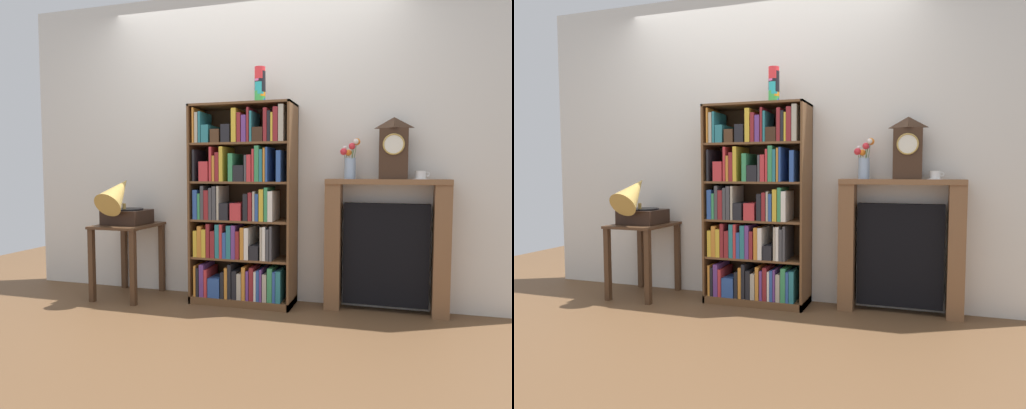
% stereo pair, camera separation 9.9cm
% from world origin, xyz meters
% --- Properties ---
extents(ground_plane, '(7.38, 6.40, 0.02)m').
position_xyz_m(ground_plane, '(0.00, 0.00, -0.01)').
color(ground_plane, brown).
extents(wall_back, '(4.38, 0.08, 2.60)m').
position_xyz_m(wall_back, '(0.05, 0.34, 1.30)').
color(wall_back, silver).
rests_on(wall_back, ground).
extents(bookshelf, '(0.85, 0.34, 1.63)m').
position_xyz_m(bookshelf, '(-0.01, 0.12, 0.75)').
color(bookshelf, brown).
rests_on(bookshelf, ground).
extents(cup_stack, '(0.09, 0.09, 0.28)m').
position_xyz_m(cup_stack, '(0.15, 0.11, 1.77)').
color(cup_stack, green).
rests_on(cup_stack, bookshelf).
extents(side_table_left, '(0.46, 0.54, 0.63)m').
position_xyz_m(side_table_left, '(-1.02, 0.03, 0.47)').
color(side_table_left, '#472D1C').
rests_on(side_table_left, ground).
extents(gramophone, '(0.34, 0.51, 0.48)m').
position_xyz_m(gramophone, '(-1.02, -0.05, 0.82)').
color(gramophone, black).
rests_on(gramophone, side_table_left).
extents(fireplace_mantel, '(0.92, 0.20, 1.03)m').
position_xyz_m(fireplace_mantel, '(1.13, 0.22, 0.51)').
color(fireplace_mantel, brown).
rests_on(fireplace_mantel, ground).
extents(mantel_clock, '(0.21, 0.13, 0.47)m').
position_xyz_m(mantel_clock, '(1.17, 0.20, 1.26)').
color(mantel_clock, '#382316').
rests_on(mantel_clock, fireplace_mantel).
extents(flower_vase, '(0.15, 0.15, 0.31)m').
position_xyz_m(flower_vase, '(0.85, 0.19, 1.17)').
color(flower_vase, '#99B2D1').
rests_on(flower_vase, fireplace_mantel).
extents(teacup_with_saucer, '(0.13, 0.12, 0.06)m').
position_xyz_m(teacup_with_saucer, '(1.37, 0.20, 1.06)').
color(teacup_with_saucer, white).
rests_on(teacup_with_saucer, fireplace_mantel).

